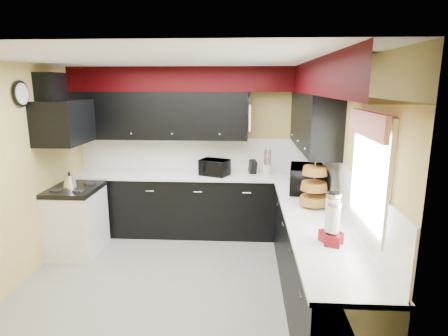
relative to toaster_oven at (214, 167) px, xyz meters
name	(u,v)px	position (x,y,z in m)	size (l,w,h in m)	color
ground	(177,283)	(-0.32, -1.45, -1.06)	(3.60, 3.60, 0.00)	gray
wall_back	(196,150)	(-0.32, 0.35, 0.19)	(3.60, 0.06, 2.50)	#E0C666
wall_right	(342,181)	(1.48, -1.45, 0.19)	(0.06, 3.60, 2.50)	#E0C666
wall_left	(15,176)	(-2.12, -1.45, 0.19)	(0.06, 3.60, 2.50)	#E0C666
ceiling	(171,60)	(-0.32, -1.45, 1.44)	(3.60, 3.60, 0.06)	white
cab_back	(194,205)	(-0.32, 0.05, -0.61)	(3.60, 0.60, 0.90)	black
cab_right	(314,263)	(1.18, -1.75, -0.61)	(0.60, 3.00, 0.90)	black
counter_back	(194,175)	(-0.32, 0.05, -0.14)	(3.62, 0.64, 0.04)	white
counter_right	(317,220)	(1.18, -1.75, -0.14)	(0.64, 3.02, 0.04)	white
splash_back	(196,154)	(-0.32, 0.34, 0.13)	(3.60, 0.02, 0.50)	white
splash_right	(340,187)	(1.47, -1.45, 0.13)	(0.02, 3.60, 0.50)	white
upper_back	(160,115)	(-0.82, 0.17, 0.74)	(2.60, 0.35, 0.70)	black
upper_right	(313,121)	(1.31, -0.55, 0.74)	(0.35, 1.80, 0.70)	black
soffit_back	(193,79)	(-0.32, 0.17, 1.27)	(3.60, 0.36, 0.35)	black
soffit_right	(335,77)	(1.30, -1.63, 1.27)	(0.36, 3.24, 0.35)	black
stove	(77,222)	(-1.82, -0.70, -0.63)	(0.60, 0.75, 0.86)	white
cooktop	(74,189)	(-1.82, -0.70, -0.17)	(0.62, 0.77, 0.06)	black
hood	(64,122)	(-1.87, -0.70, 0.72)	(0.50, 0.78, 0.55)	black
hood_duct	(51,89)	(-2.00, -0.70, 1.14)	(0.24, 0.40, 0.40)	black
window	(370,174)	(1.47, -2.35, 0.49)	(0.03, 0.86, 0.96)	white
valance	(367,124)	(1.41, -2.35, 0.89)	(0.04, 0.88, 0.20)	red
pan_top	(249,102)	(0.50, 0.10, 0.94)	(0.03, 0.22, 0.40)	black
pan_mid	(249,121)	(0.50, -0.03, 0.69)	(0.03, 0.28, 0.46)	black
pan_low	(249,121)	(0.50, 0.23, 0.66)	(0.03, 0.24, 0.42)	black
cut_board	(250,118)	(0.51, -0.15, 0.74)	(0.03, 0.26, 0.35)	white
baskets	(314,186)	(1.20, -1.40, 0.12)	(0.27, 0.27, 0.50)	brown
clock	(21,94)	(-2.09, -1.20, 1.09)	(0.03, 0.30, 0.30)	black
deco_plate	(356,85)	(1.45, -1.80, 1.19)	(0.03, 0.24, 0.24)	white
toaster_oven	(214,167)	(0.00, 0.00, 0.00)	(0.40, 0.33, 0.23)	black
microwave	(306,179)	(1.22, -0.79, 0.05)	(0.58, 0.40, 0.32)	black
utensil_crock	(267,170)	(0.78, 0.10, -0.05)	(0.13, 0.13, 0.14)	silver
knife_block	(253,167)	(0.57, 0.12, -0.01)	(0.09, 0.13, 0.20)	black
kettle	(70,181)	(-1.87, -0.70, -0.06)	(0.18, 0.18, 0.16)	silver
dispenser_a	(334,227)	(1.19, -2.40, 0.05)	(0.12, 0.12, 0.33)	#6C040D
dispenser_b	(332,219)	(1.19, -2.34, 0.09)	(0.15, 0.15, 0.41)	#640900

